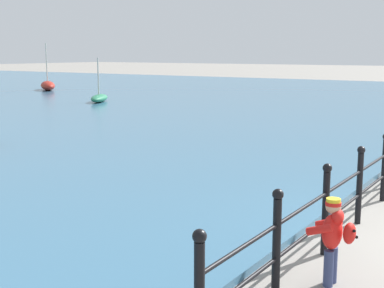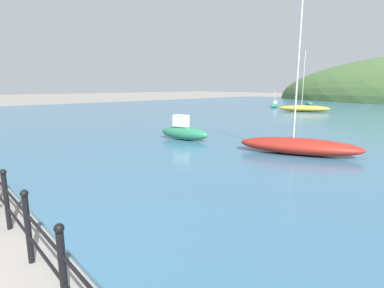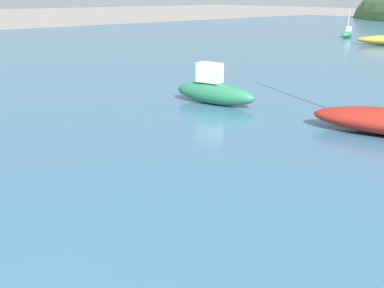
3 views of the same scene
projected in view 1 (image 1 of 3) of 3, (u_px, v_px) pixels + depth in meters
iron_railing at (360, 183)px, 8.10m from camera, size 9.22×0.12×1.21m
child_in_coat at (334, 233)px, 5.95m from camera, size 0.38×0.53×1.00m
boat_red_dinghy at (48, 85)px, 35.58m from camera, size 2.58×3.02×3.10m
boat_mid_harbor at (99, 98)px, 27.14m from camera, size 2.34×1.77×2.23m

